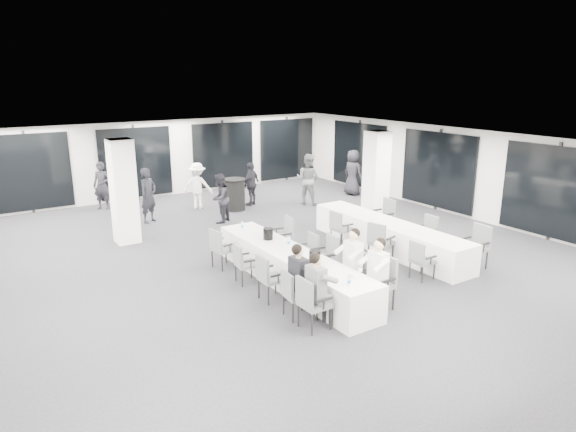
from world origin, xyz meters
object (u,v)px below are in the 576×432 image
Objects in this scene: banquet_table_side at (388,236)px; chair_side_left_mid at (379,240)px; chair_main_right_near at (382,279)px; standing_guest_b at (220,195)px; chair_side_right_mid at (427,231)px; chair_main_left_far at (221,246)px; chair_side_left_near at (420,258)px; chair_main_left_fourth at (243,261)px; standing_guest_c at (197,183)px; chair_main_left_mid at (268,275)px; chair_side_left_far at (339,226)px; standing_guest_g at (102,183)px; chair_main_left_near at (311,300)px; cocktail_table at (235,194)px; chair_side_right_near at (477,244)px; chair_main_left_second at (294,291)px; chair_side_right_far at (385,215)px; ice_bucket_far at (268,234)px; chair_main_right_far at (284,234)px; standing_guest_a at (148,192)px; chair_main_right_fourth at (309,250)px; ice_bucket_near at (315,257)px; chair_main_right_mid at (327,255)px; standing_guest_h at (308,176)px; standing_guest_e at (353,170)px; banquet_table_main at (291,268)px; chair_main_right_second at (357,271)px.

chair_side_left_mid reaches higher than banquet_table_side.
standing_guest_b reaches higher than chair_main_right_near.
standing_guest_b reaches higher than chair_side_right_mid.
banquet_table_side is 4.36m from chair_main_left_far.
banquet_table_side is 5.66× the size of chair_side_left_near.
standing_guest_c is at bearing 170.64° from chair_main_left_fourth.
chair_side_right_mid is at bearing 149.00° from standing_guest_c.
chair_main_left_mid reaches higher than chair_side_left_far.
standing_guest_g is (-2.59, 3.66, 0.05)m from standing_guest_b.
chair_main_left_near is at bearing 1.13° from chair_main_left_mid.
standing_guest_c is at bearing 136.72° from cocktail_table.
standing_guest_b reaches higher than chair_side_right_near.
chair_main_left_second is (0.01, 0.56, -0.04)m from chair_main_left_near.
chair_side_right_far is 3.93× the size of ice_bucket_far.
standing_guest_g reaches higher than chair_main_right_far.
chair_side_left_far is 6.09m from standing_guest_a.
chair_side_right_near reaches higher than chair_side_left_far.
chair_main_left_near is 2.52m from chair_main_left_fourth.
chair_side_left_near is (0.59, -7.68, -0.03)m from cocktail_table.
ice_bucket_near reaches higher than chair_main_right_fourth.
banquet_table_side is at bearing -67.05° from chair_main_right_mid.
chair_main_left_second is 7.82m from standing_guest_a.
chair_main_right_mid is (-1.11, -6.53, 0.03)m from cocktail_table.
chair_side_right_near is (5.03, -2.16, 0.08)m from chair_main_left_fourth.
chair_side_left_far is at bearing -22.82° from standing_guest_g.
chair_main_left_near is 0.49× the size of standing_guest_h.
standing_guest_e is at bearing -36.75° from chair_main_right_mid.
banquet_table_main is at bearing 90.92° from ice_bucket_near.
chair_main_left_mid is at bearing 107.22° from standing_guest_h.
standing_guest_c reaches higher than chair_main_left_near.
chair_main_left_far is (0.00, 3.61, -0.02)m from chair_main_left_near.
banquet_table_side is 4.31m from chair_main_left_mid.
chair_main_left_near is 3.05m from ice_bucket_far.
standing_guest_g reaches higher than standing_guest_b.
chair_main_left_second reaches higher than banquet_table_side.
chair_main_left_fourth is 1.03× the size of chair_main_right_fourth.
standing_guest_a is at bearing -166.85° from chair_side_left_mid.
chair_side_right_mid is 4.30m from ice_bucket_far.
standing_guest_h reaches higher than chair_side_left_near.
chair_main_left_near is 0.56m from chair_main_left_second.
chair_side_right_far reaches higher than chair_main_left_fourth.
chair_main_right_fourth is 0.86× the size of chair_side_left_mid.
banquet_table_main is 2.54m from chair_side_left_mid.
banquet_table_main is 4.86× the size of chair_main_right_near.
chair_main_left_mid is 5.42m from chair_side_right_far.
chair_main_right_second is at bearing 124.13° from standing_guest_c.
chair_side_left_far reaches higher than chair_main_left_fourth.
chair_main_left_mid is 0.95× the size of chair_main_right_mid.
standing_guest_c is at bearing 168.45° from chair_main_left_near.
standing_guest_h is (0.28, 4.15, 0.41)m from chair_side_right_far.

